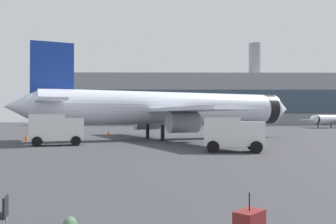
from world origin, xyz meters
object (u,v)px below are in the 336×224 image
(service_truck, at_px, (56,128))
(safety_cone_near, at_px, (108,133))
(safety_cone_mid, at_px, (241,134))
(cargo_van, at_px, (233,133))
(airplane_at_gate, at_px, (169,108))
(airplane_taxiing, at_px, (334,119))
(safety_cone_far, at_px, (26,137))

(service_truck, distance_m, safety_cone_near, 18.98)
(safety_cone_near, xyz_separation_m, safety_cone_mid, (18.38, -3.59, 0.01))
(cargo_van, bearing_deg, safety_cone_near, 117.25)
(airplane_at_gate, distance_m, airplane_taxiing, 63.20)
(service_truck, bearing_deg, cargo_van, -23.98)
(service_truck, relative_size, safety_cone_mid, 6.37)
(airplane_taxiing, xyz_separation_m, safety_cone_near, (-50.05, -38.21, -1.70))
(airplane_at_gate, distance_m, safety_cone_mid, 11.88)
(safety_cone_near, height_order, safety_cone_mid, safety_cone_mid)
(airplane_at_gate, xyz_separation_m, safety_cone_near, (-8.56, 9.44, -3.26))
(service_truck, height_order, safety_cone_mid, service_truck)
(cargo_van, xyz_separation_m, safety_cone_mid, (5.20, 22.00, -1.05))
(service_truck, bearing_deg, safety_cone_near, 83.87)
(airplane_taxiing, distance_m, safety_cone_near, 62.99)
(airplane_taxiing, distance_m, safety_cone_mid, 52.47)
(service_truck, height_order, safety_cone_near, service_truck)
(airplane_at_gate, height_order, airplane_taxiing, airplane_at_gate)
(safety_cone_near, distance_m, safety_cone_far, 13.52)
(airplane_at_gate, distance_m, cargo_van, 16.95)
(cargo_van, xyz_separation_m, safety_cone_far, (-20.77, 14.40, -1.06))
(airplane_taxiing, distance_m, safety_cone_far, 75.93)
(airplane_at_gate, height_order, service_truck, airplane_at_gate)
(airplane_taxiing, height_order, safety_cone_mid, airplane_taxiing)
(airplane_taxiing, xyz_separation_m, cargo_van, (-36.87, -63.80, -0.64))
(service_truck, height_order, cargo_van, service_truck)
(cargo_van, height_order, safety_cone_far, cargo_van)
(cargo_van, bearing_deg, airplane_at_gate, 105.96)
(safety_cone_mid, bearing_deg, airplane_at_gate, -149.22)
(safety_cone_mid, distance_m, safety_cone_far, 27.05)
(airplane_taxiing, height_order, safety_cone_near, airplane_taxiing)
(airplane_taxiing, distance_m, cargo_van, 73.69)
(airplane_at_gate, height_order, safety_cone_near, airplane_at_gate)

